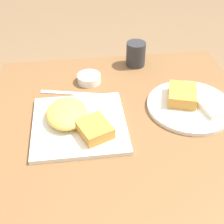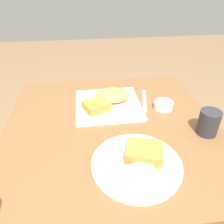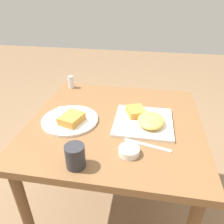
# 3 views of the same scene
# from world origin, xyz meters

# --- Properties ---
(ground_plane) EXTENTS (8.00, 8.00, 0.00)m
(ground_plane) POSITION_xyz_m (0.00, 0.00, 0.00)
(ground_plane) COLOR #846647
(dining_table) EXTENTS (0.85, 0.87, 0.70)m
(dining_table) POSITION_xyz_m (0.00, 0.00, 0.62)
(dining_table) COLOR brown
(dining_table) RESTS_ON ground_plane
(plate_square_near) EXTENTS (0.29, 0.29, 0.06)m
(plate_square_near) POSITION_xyz_m (-0.00, -0.15, 0.73)
(plate_square_near) COLOR white
(plate_square_near) RESTS_ON dining_table
(plate_oval_far) EXTENTS (0.28, 0.28, 0.05)m
(plate_oval_far) POSITION_xyz_m (-0.05, 0.23, 0.72)
(plate_oval_far) COLOR white
(plate_oval_far) RESTS_ON dining_table
(sauce_ramekin) EXTENTS (0.09, 0.09, 0.03)m
(sauce_ramekin) POSITION_xyz_m (-0.24, -0.09, 0.72)
(sauce_ramekin) COLOR white
(sauce_ramekin) RESTS_ON dining_table
(butter_knife) EXTENTS (0.06, 0.21, 0.00)m
(butter_knife) POSITION_xyz_m (-0.18, -0.17, 0.71)
(butter_knife) COLOR silver
(butter_knife) RESTS_ON dining_table
(coffee_mug) EXTENTS (0.08, 0.08, 0.10)m
(coffee_mug) POSITION_xyz_m (-0.35, 0.10, 0.75)
(coffee_mug) COLOR #2D2D33
(coffee_mug) RESTS_ON dining_table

